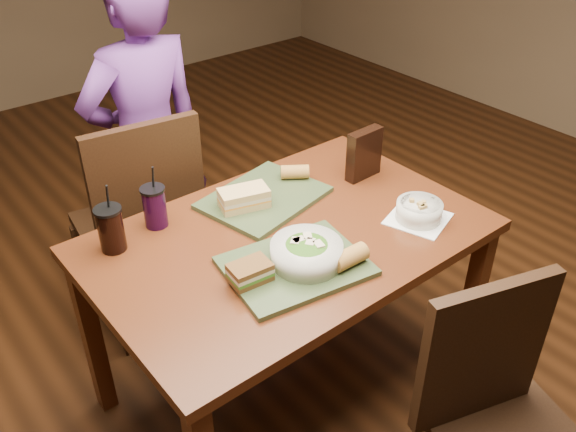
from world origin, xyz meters
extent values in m
plane|color=#381C0B|center=(0.00, 0.00, 0.00)|extent=(6.00, 6.00, 0.00)
cube|color=#4E230F|center=(0.60, -0.38, 0.35)|extent=(0.06, 0.06, 0.71)
cube|color=#4E230F|center=(-0.60, 0.38, 0.35)|extent=(0.06, 0.06, 0.71)
cube|color=#4E230F|center=(0.60, 0.38, 0.35)|extent=(0.06, 0.06, 0.71)
cube|color=#4E230F|center=(0.00, 0.00, 0.73)|extent=(1.30, 0.85, 0.04)
cube|color=black|center=(0.12, -0.71, 0.68)|extent=(0.39, 0.15, 0.48)
cube|color=black|center=(0.29, -0.72, 0.20)|extent=(0.04, 0.04, 0.41)
cube|color=black|center=(-0.22, 0.76, 0.47)|extent=(0.49, 0.49, 0.04)
cube|color=black|center=(-0.22, 0.56, 0.75)|extent=(0.44, 0.10, 0.52)
cube|color=black|center=(-0.41, 0.57, 0.22)|extent=(0.04, 0.04, 0.45)
cube|color=black|center=(-0.03, 0.57, 0.22)|extent=(0.04, 0.04, 0.45)
cube|color=black|center=(-0.41, 0.95, 0.22)|extent=(0.04, 0.04, 0.45)
cube|color=black|center=(-0.03, 0.95, 0.22)|extent=(0.04, 0.04, 0.45)
imported|color=#5E2C79|center=(-0.06, 0.86, 0.75)|extent=(0.56, 0.38, 1.50)
cube|color=#344326|center=(-0.10, -0.16, 0.76)|extent=(0.47, 0.38, 0.02)
cube|color=#344326|center=(0.07, 0.22, 0.76)|extent=(0.48, 0.40, 0.02)
cylinder|color=silver|center=(-0.07, -0.17, 0.80)|extent=(0.22, 0.22, 0.07)
ellipsoid|color=#427219|center=(-0.07, -0.17, 0.81)|extent=(0.18, 0.18, 0.06)
cube|color=beige|center=(-0.04, -0.20, 0.84)|extent=(0.03, 0.04, 0.01)
cube|color=beige|center=(-0.04, -0.15, 0.84)|extent=(0.04, 0.05, 0.01)
cube|color=beige|center=(-0.07, -0.14, 0.84)|extent=(0.04, 0.03, 0.01)
cube|color=beige|center=(-0.09, -0.14, 0.84)|extent=(0.05, 0.04, 0.01)
cube|color=beige|center=(-0.05, -0.18, 0.84)|extent=(0.05, 0.04, 0.01)
cube|color=white|center=(0.40, -0.22, 0.75)|extent=(0.24, 0.24, 0.00)
cylinder|color=silver|center=(0.40, -0.22, 0.78)|extent=(0.16, 0.16, 0.06)
cylinder|color=black|center=(0.40, -0.22, 0.81)|extent=(0.14, 0.14, 0.01)
cube|color=#B28947|center=(0.41, -0.23, 0.82)|extent=(0.02, 0.02, 0.01)
cube|color=#B28947|center=(0.39, -0.19, 0.82)|extent=(0.02, 0.02, 0.01)
cube|color=#B28947|center=(0.38, -0.24, 0.82)|extent=(0.02, 0.02, 0.01)
cube|color=#B28947|center=(0.39, -0.24, 0.82)|extent=(0.02, 0.02, 0.01)
cube|color=#B28947|center=(0.39, -0.22, 0.82)|extent=(0.02, 0.02, 0.01)
cube|color=#B28947|center=(0.40, -0.24, 0.82)|extent=(0.02, 0.02, 0.01)
cube|color=#593819|center=(-0.25, -0.14, 0.78)|extent=(0.13, 0.09, 0.02)
cube|color=#3F721E|center=(-0.25, -0.14, 0.79)|extent=(0.13, 0.09, 0.01)
cube|color=beige|center=(-0.25, -0.14, 0.80)|extent=(0.13, 0.09, 0.01)
cube|color=#593819|center=(-0.25, -0.14, 0.82)|extent=(0.13, 0.09, 0.02)
cube|color=tan|center=(-0.03, 0.21, 0.78)|extent=(0.19, 0.14, 0.02)
cube|color=orange|center=(-0.03, 0.21, 0.80)|extent=(0.19, 0.14, 0.01)
cube|color=beige|center=(-0.03, 0.21, 0.81)|extent=(0.19, 0.14, 0.01)
cube|color=tan|center=(-0.03, 0.21, 0.82)|extent=(0.19, 0.14, 0.02)
cylinder|color=#AD7533|center=(0.02, -0.27, 0.80)|extent=(0.12, 0.06, 0.06)
cylinder|color=#AD7533|center=(0.23, 0.25, 0.79)|extent=(0.12, 0.10, 0.05)
cylinder|color=black|center=(-0.49, 0.29, 0.82)|extent=(0.08, 0.08, 0.14)
cylinder|color=black|center=(-0.49, 0.29, 0.90)|extent=(0.09, 0.09, 0.01)
cylinder|color=black|center=(-0.48, 0.29, 0.94)|extent=(0.01, 0.02, 0.09)
cylinder|color=black|center=(-0.31, 0.32, 0.82)|extent=(0.08, 0.08, 0.14)
cylinder|color=black|center=(-0.31, 0.32, 0.89)|extent=(0.08, 0.08, 0.01)
cylinder|color=black|center=(-0.31, 0.32, 0.93)|extent=(0.01, 0.02, 0.09)
cube|color=black|center=(0.46, 0.12, 0.85)|extent=(0.15, 0.05, 0.19)
camera|label=1|loc=(-1.05, -1.29, 1.92)|focal=38.00mm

